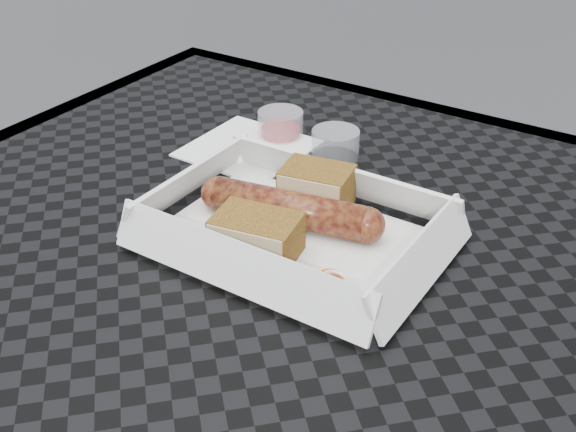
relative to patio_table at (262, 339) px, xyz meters
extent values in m
cube|color=black|center=(0.00, 0.00, 0.07)|extent=(0.80, 0.80, 0.01)
cube|color=black|center=(0.00, 0.39, 0.06)|extent=(0.80, 0.03, 0.03)
cylinder|color=black|center=(-0.35, 0.35, -0.30)|extent=(0.03, 0.03, 0.73)
cube|color=white|center=(0.00, 0.05, 0.08)|extent=(0.22, 0.15, 0.00)
cylinder|color=brown|center=(-0.01, 0.07, 0.10)|extent=(0.14, 0.06, 0.03)
sphere|color=brown|center=(0.06, 0.08, 0.10)|extent=(0.03, 0.03, 0.03)
sphere|color=brown|center=(-0.08, 0.05, 0.10)|extent=(0.03, 0.03, 0.03)
cube|color=brown|center=(-0.01, 0.11, 0.10)|extent=(0.07, 0.06, 0.04)
cube|color=brown|center=(-0.01, 0.01, 0.10)|extent=(0.08, 0.06, 0.04)
cylinder|color=#E55409|center=(0.06, 0.00, 0.08)|extent=(0.02, 0.02, 0.00)
torus|color=white|center=(0.06, -0.01, 0.08)|extent=(0.02, 0.02, 0.00)
cube|color=#B2D17F|center=(0.07, 0.00, 0.08)|extent=(0.02, 0.02, 0.00)
cube|color=white|center=(-0.14, 0.17, 0.08)|extent=(0.12, 0.12, 0.00)
cylinder|color=maroon|center=(-0.12, 0.22, 0.09)|extent=(0.05, 0.05, 0.03)
cylinder|color=silver|center=(-0.05, 0.21, 0.09)|extent=(0.05, 0.05, 0.03)
camera|label=1|loc=(0.28, -0.39, 0.42)|focal=45.00mm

